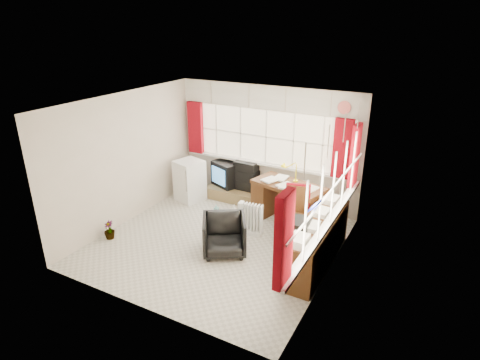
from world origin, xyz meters
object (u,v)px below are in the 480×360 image
(task_chair, at_px, (297,212))
(credenza, at_px, (316,241))
(crt_tv, at_px, (228,173))
(mini_fridge, at_px, (190,181))
(radiator, at_px, (252,222))
(desk_lamp, at_px, (296,168))
(office_chair, at_px, (224,235))
(tv_bench, at_px, (237,195))
(desk, at_px, (288,201))

(task_chair, xyz_separation_m, credenza, (0.55, -0.53, -0.17))
(crt_tv, height_order, mini_fridge, mini_fridge)
(radiator, bearing_deg, desk_lamp, 64.67)
(task_chair, xyz_separation_m, mini_fridge, (-2.66, 0.54, -0.11))
(radiator, bearing_deg, crt_tv, 133.16)
(office_chair, height_order, radiator, office_chair)
(radiator, xyz_separation_m, crt_tv, (-1.26, 1.35, 0.27))
(radiator, distance_m, tv_bench, 1.51)
(crt_tv, relative_size, mini_fridge, 0.84)
(credenza, bearing_deg, task_chair, 135.91)
(credenza, bearing_deg, desk, 129.94)
(desk_lamp, distance_m, office_chair, 1.99)
(desk, height_order, radiator, desk)
(radiator, relative_size, credenza, 0.30)
(task_chair, distance_m, office_chair, 1.35)
(desk, xyz_separation_m, desk_lamp, (0.06, 0.19, 0.63))
(desk_lamp, distance_m, mini_fridge, 2.43)
(radiator, bearing_deg, desk, 63.16)
(desk, relative_size, tv_bench, 1.07)
(office_chair, xyz_separation_m, crt_tv, (-1.13, 2.13, 0.19))
(desk, xyz_separation_m, radiator, (-0.39, -0.78, -0.19))
(task_chair, relative_size, crt_tv, 1.39)
(task_chair, xyz_separation_m, crt_tv, (-2.05, 1.16, -0.04))
(radiator, distance_m, crt_tv, 1.87)
(desk_lamp, relative_size, crt_tv, 0.52)
(mini_fridge, bearing_deg, credenza, -18.42)
(task_chair, distance_m, mini_fridge, 2.72)
(desk, bearing_deg, desk_lamp, 71.34)
(radiator, xyz_separation_m, mini_fridge, (-1.88, 0.72, 0.20))
(desk, height_order, desk_lamp, desk_lamp)
(desk, distance_m, credenza, 1.46)
(desk, bearing_deg, task_chair, -56.45)
(desk_lamp, bearing_deg, radiator, -115.33)
(credenza, bearing_deg, desk_lamp, 123.79)
(tv_bench, xyz_separation_m, crt_tv, (-0.32, 0.17, 0.40))
(radiator, xyz_separation_m, credenza, (1.33, -0.34, 0.14))
(task_chair, height_order, office_chair, task_chair)
(mini_fridge, bearing_deg, desk, 1.30)
(desk_lamp, bearing_deg, office_chair, -108.50)
(desk_lamp, relative_size, mini_fridge, 0.44)
(task_chair, bearing_deg, credenza, -44.09)
(credenza, bearing_deg, office_chair, -163.23)
(tv_bench, bearing_deg, desk_lamp, -8.58)
(office_chair, xyz_separation_m, credenza, (1.46, 0.44, 0.06))
(desk_lamp, xyz_separation_m, task_chair, (0.33, -0.78, -0.51))
(radiator, height_order, tv_bench, radiator)
(mini_fridge, bearing_deg, office_chair, -40.78)
(desk_lamp, relative_size, credenza, 0.20)
(desk, bearing_deg, crt_tv, 161.02)
(desk, relative_size, mini_fridge, 1.68)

